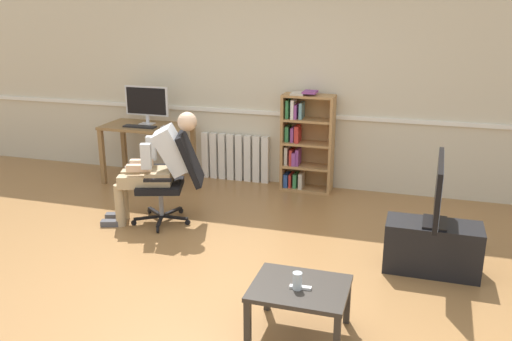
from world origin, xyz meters
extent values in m
plane|color=olive|center=(0.00, 0.00, 0.00)|extent=(18.00, 18.00, 0.00)
cube|color=beige|center=(0.00, 2.65, 1.35)|extent=(12.00, 0.10, 2.70)
cube|color=white|center=(0.00, 2.58, 0.92)|extent=(12.00, 0.03, 0.05)
cube|color=olive|center=(-2.24, 1.88, 0.36)|extent=(0.06, 0.06, 0.72)
cube|color=olive|center=(-1.20, 1.88, 0.36)|extent=(0.06, 0.06, 0.72)
cube|color=olive|center=(-1.20, 2.42, 0.36)|extent=(0.06, 0.06, 0.72)
cube|color=olive|center=(-2.24, 2.42, 0.36)|extent=(0.06, 0.06, 0.72)
cube|color=olive|center=(-1.72, 2.15, 0.74)|extent=(1.12, 0.62, 0.04)
cube|color=silver|center=(-1.75, 2.21, 0.76)|extent=(0.18, 0.14, 0.01)
cube|color=silver|center=(-1.75, 2.23, 0.82)|extent=(0.04, 0.02, 0.10)
cube|color=silver|center=(-1.75, 2.23, 1.06)|extent=(0.60, 0.02, 0.38)
cube|color=black|center=(-1.75, 2.22, 1.06)|extent=(0.55, 0.00, 0.34)
cube|color=black|center=(-1.74, 2.01, 0.77)|extent=(0.43, 0.12, 0.02)
cube|color=white|center=(-1.42, 2.03, 0.77)|extent=(0.06, 0.10, 0.03)
cube|color=#AD7F4C|center=(0.03, 2.42, 0.60)|extent=(0.03, 0.28, 1.20)
cube|color=#AD7F4C|center=(0.63, 2.42, 0.60)|extent=(0.03, 0.28, 1.20)
cube|color=#AD7F4C|center=(0.33, 2.56, 0.60)|extent=(0.60, 0.02, 1.20)
cube|color=#AD7F4C|center=(0.33, 2.42, 0.01)|extent=(0.57, 0.28, 0.03)
cube|color=#AD7F4C|center=(0.33, 2.42, 0.31)|extent=(0.57, 0.28, 0.03)
cube|color=#AD7F4C|center=(0.33, 2.42, 0.60)|extent=(0.57, 0.28, 0.03)
cube|color=#AD7F4C|center=(0.33, 2.42, 0.90)|extent=(0.57, 0.28, 0.03)
cube|color=#AD7F4C|center=(0.33, 2.42, 1.19)|extent=(0.57, 0.28, 0.03)
cube|color=#2D519E|center=(0.08, 2.42, 0.11)|extent=(0.05, 0.19, 0.17)
cube|color=beige|center=(0.08, 2.41, 0.44)|extent=(0.04, 0.19, 0.23)
cube|color=#38844C|center=(0.08, 2.44, 0.71)|extent=(0.04, 0.19, 0.19)
cube|color=#38844C|center=(0.08, 2.43, 1.02)|extent=(0.03, 0.19, 0.22)
cube|color=red|center=(0.14, 2.42, 0.11)|extent=(0.03, 0.19, 0.17)
cube|color=red|center=(0.14, 2.41, 0.42)|extent=(0.03, 0.19, 0.20)
cube|color=#89428E|center=(0.15, 2.44, 0.71)|extent=(0.04, 0.19, 0.18)
cube|color=white|center=(0.15, 2.41, 1.03)|extent=(0.04, 0.19, 0.23)
cube|color=#38844C|center=(0.20, 2.42, 0.12)|extent=(0.04, 0.19, 0.17)
cube|color=#89428E|center=(0.18, 2.40, 0.41)|extent=(0.05, 0.19, 0.17)
cube|color=red|center=(0.21, 2.41, 0.72)|extent=(0.05, 0.19, 0.20)
cube|color=#89428E|center=(0.19, 2.42, 1.00)|extent=(0.03, 0.19, 0.17)
cube|color=beige|center=(0.27, 2.40, 0.13)|extent=(0.05, 0.19, 0.20)
cube|color=#89428E|center=(0.22, 2.42, 0.43)|extent=(0.04, 0.19, 0.21)
cube|color=red|center=(0.22, 2.41, 0.69)|extent=(0.04, 0.19, 0.15)
cube|color=#6699A3|center=(0.25, 2.43, 1.01)|extent=(0.04, 0.19, 0.20)
cube|color=beige|center=(0.21, 2.40, 1.22)|extent=(0.16, 0.22, 0.02)
cube|color=#89428E|center=(0.35, 2.41, 1.24)|extent=(0.16, 0.22, 0.02)
cube|color=white|center=(-1.08, 2.54, 0.31)|extent=(0.09, 0.08, 0.62)
cube|color=white|center=(-0.96, 2.54, 0.31)|extent=(0.09, 0.08, 0.62)
cube|color=white|center=(-0.84, 2.54, 0.31)|extent=(0.09, 0.08, 0.62)
cube|color=white|center=(-0.72, 2.54, 0.31)|extent=(0.09, 0.08, 0.62)
cube|color=white|center=(-0.60, 2.54, 0.31)|extent=(0.09, 0.08, 0.62)
cube|color=white|center=(-0.48, 2.54, 0.31)|extent=(0.09, 0.08, 0.62)
cube|color=white|center=(-0.36, 2.54, 0.31)|extent=(0.09, 0.08, 0.62)
cube|color=white|center=(-0.24, 2.54, 0.31)|extent=(0.09, 0.08, 0.62)
cube|color=black|center=(-0.89, 0.79, 0.07)|extent=(0.13, 0.30, 0.02)
cylinder|color=black|center=(-0.84, 0.64, 0.03)|extent=(0.04, 0.06, 0.06)
cube|color=black|center=(-0.78, 0.93, 0.07)|extent=(0.30, 0.04, 0.02)
cylinder|color=black|center=(-0.63, 0.93, 0.03)|extent=(0.06, 0.02, 0.06)
cube|color=black|center=(-0.89, 1.07, 0.07)|extent=(0.13, 0.30, 0.02)
cylinder|color=black|center=(-0.84, 1.21, 0.03)|extent=(0.04, 0.06, 0.06)
cube|color=black|center=(-1.06, 1.02, 0.07)|extent=(0.26, 0.20, 0.02)
cylinder|color=black|center=(-1.18, 1.10, 0.03)|extent=(0.06, 0.05, 0.06)
cube|color=black|center=(-1.06, 0.84, 0.07)|extent=(0.26, 0.21, 0.02)
cylinder|color=black|center=(-1.18, 0.75, 0.03)|extent=(0.06, 0.05, 0.06)
cylinder|color=gray|center=(-0.93, 0.93, 0.23)|extent=(0.05, 0.05, 0.30)
cube|color=black|center=(-0.93, 0.93, 0.41)|extent=(0.58, 0.58, 0.07)
cube|color=black|center=(-0.62, 1.03, 0.71)|extent=(0.38, 0.49, 0.55)
cube|color=black|center=(-1.00, 1.18, 0.56)|extent=(0.28, 0.13, 0.03)
cube|color=black|center=(-0.83, 0.69, 0.56)|extent=(0.28, 0.13, 0.03)
cube|color=tan|center=(-0.93, 0.93, 0.52)|extent=(0.35, 0.40, 0.14)
cube|color=silver|center=(-0.79, 0.98, 0.80)|extent=(0.49, 0.45, 0.52)
sphere|color=beige|center=(-0.64, 1.03, 1.10)|extent=(0.20, 0.20, 0.20)
cube|color=white|center=(-1.20, 0.84, 0.62)|extent=(0.15, 0.08, 0.02)
cube|color=tan|center=(-1.16, 0.96, 0.49)|extent=(0.44, 0.25, 0.13)
cylinder|color=tan|center=(-1.36, 0.89, 0.23)|extent=(0.10, 0.10, 0.46)
cube|color=#4C4C51|center=(-1.46, 0.86, 0.03)|extent=(0.24, 0.15, 0.06)
cube|color=tan|center=(-1.10, 0.77, 0.49)|extent=(0.44, 0.25, 0.13)
cylinder|color=tan|center=(-1.30, 0.70, 0.23)|extent=(0.10, 0.10, 0.46)
cube|color=#4C4C51|center=(-1.40, 0.67, 0.03)|extent=(0.24, 0.15, 0.06)
cube|color=silver|center=(-1.08, 1.05, 0.78)|extent=(0.12, 0.11, 0.26)
cube|color=beige|center=(-1.15, 0.96, 0.64)|extent=(0.25, 0.14, 0.07)
cube|color=silver|center=(-0.98, 0.75, 0.78)|extent=(0.12, 0.11, 0.26)
cube|color=beige|center=(-1.09, 0.77, 0.64)|extent=(0.25, 0.14, 0.07)
cube|color=black|center=(1.83, 0.61, 0.22)|extent=(0.80, 0.37, 0.45)
cube|color=black|center=(1.83, 0.61, 0.46)|extent=(0.21, 0.33, 0.02)
cylinder|color=black|center=(1.83, 0.61, 0.49)|extent=(0.04, 0.04, 0.05)
cube|color=black|center=(1.83, 0.61, 0.77)|extent=(0.07, 0.87, 0.50)
cube|color=#9EBCF4|center=(1.85, 0.61, 0.77)|extent=(0.03, 0.81, 0.46)
cube|color=#332D28|center=(0.63, -0.90, 0.17)|extent=(0.04, 0.04, 0.35)
cube|color=#332D28|center=(1.24, -0.90, 0.17)|extent=(0.04, 0.04, 0.35)
cube|color=#332D28|center=(1.24, -0.42, 0.17)|extent=(0.04, 0.04, 0.35)
cube|color=#332D28|center=(0.63, -0.42, 0.17)|extent=(0.04, 0.04, 0.35)
cube|color=#332D28|center=(0.93, -0.66, 0.36)|extent=(0.67, 0.55, 0.03)
cylinder|color=silver|center=(0.92, -0.70, 0.44)|extent=(0.07, 0.07, 0.12)
cube|color=white|center=(0.94, -0.69, 0.39)|extent=(0.15, 0.05, 0.02)
camera|label=1|loc=(1.62, -3.93, 2.25)|focal=37.85mm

